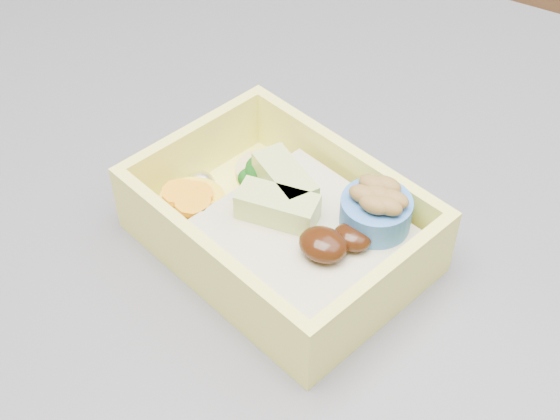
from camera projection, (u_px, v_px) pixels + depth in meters
The scene contains 1 object.
bento_box at pixel (288, 226), 0.48m from camera, with size 0.20×0.17×0.06m.
Camera 1 is at (-0.01, -0.33, 1.29)m, focal length 50.00 mm.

